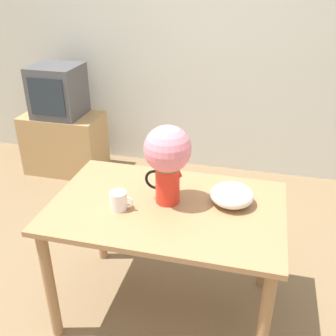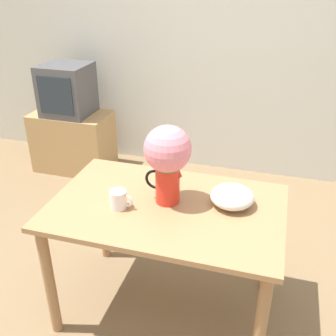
% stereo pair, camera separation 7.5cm
% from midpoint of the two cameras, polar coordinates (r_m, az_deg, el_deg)
% --- Properties ---
extents(ground_plane, '(12.00, 12.00, 0.00)m').
position_cam_midpoint_polar(ground_plane, '(2.58, -3.43, -19.66)').
color(ground_plane, '#7F6647').
extents(wall_back, '(8.00, 0.05, 2.60)m').
position_cam_midpoint_polar(wall_back, '(3.78, 5.58, 18.39)').
color(wall_back, silver).
rests_on(wall_back, ground_plane).
extents(table, '(1.24, 0.80, 0.75)m').
position_cam_midpoint_polar(table, '(2.17, -1.19, -7.84)').
color(table, '#A3754C').
rests_on(table, ground_plane).
extents(flower_vase, '(0.25, 0.25, 0.44)m').
position_cam_midpoint_polar(flower_vase, '(2.01, -1.14, 1.67)').
color(flower_vase, red).
rests_on(flower_vase, table).
extents(coffee_mug, '(0.13, 0.09, 0.10)m').
position_cam_midpoint_polar(coffee_mug, '(2.07, -8.17, -4.73)').
color(coffee_mug, white).
rests_on(coffee_mug, table).
extents(white_bowl, '(0.23, 0.23, 0.11)m').
position_cam_midpoint_polar(white_bowl, '(2.11, 8.25, -3.92)').
color(white_bowl, silver).
rests_on(white_bowl, table).
extents(tv_stand, '(0.76, 0.44, 0.59)m').
position_cam_midpoint_polar(tv_stand, '(4.08, -15.23, 3.51)').
color(tv_stand, tan).
rests_on(tv_stand, ground_plane).
extents(tv_set, '(0.44, 0.43, 0.48)m').
position_cam_midpoint_polar(tv_set, '(3.90, -16.22, 10.69)').
color(tv_set, '#4C4C51').
rests_on(tv_set, tv_stand).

